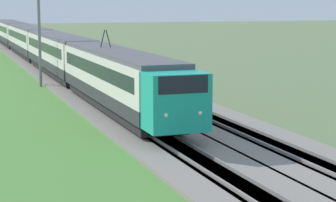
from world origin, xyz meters
name	(u,v)px	position (x,y,z in m)	size (l,w,h in m)	color
ballast_main	(64,80)	(50.00, 0.00, 0.15)	(240.00, 4.40, 0.30)	gray
ballast_adjacent	(114,78)	(50.00, -4.24, 0.15)	(240.00, 4.40, 0.30)	gray
track_main	(64,79)	(50.00, 0.00, 0.16)	(240.00, 1.57, 0.45)	#4C4238
track_adjacent	(114,78)	(50.00, -4.24, 0.16)	(240.00, 1.57, 0.45)	#4C4238
grass_verge	(1,83)	(50.00, 5.22, 0.06)	(240.00, 8.58, 0.12)	#4C8438
passenger_train	(41,45)	(63.07, 0.00, 2.28)	(83.07, 2.82, 4.90)	#19A88E
catenary_mast_mid	(40,32)	(46.21, 2.45, 4.34)	(0.22, 2.56, 8.39)	slate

